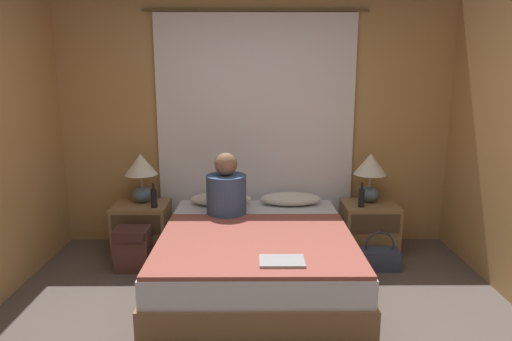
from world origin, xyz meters
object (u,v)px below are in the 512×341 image
nightstand_right (369,228)px  person_left_in_bed (226,191)px  backpack_on_floor (133,246)px  lamp_left (141,171)px  laptop_on_bed (282,261)px  lamp_right (370,171)px  beer_bottle_on_left_stand (154,198)px  beer_bottle_on_right_stand (361,197)px  handbag_on_floor (379,258)px  nightstand_left (142,228)px  pillow_right (291,199)px  pillow_left (221,199)px  bed (256,258)px

nightstand_right → person_left_in_bed: size_ratio=0.88×
nightstand_right → backpack_on_floor: 2.26m
person_left_in_bed → lamp_left: bearing=156.5°
person_left_in_bed → laptop_on_bed: person_left_in_bed is taller
lamp_left → lamp_right: bearing=0.0°
beer_bottle_on_left_stand → beer_bottle_on_right_stand: 1.97m
handbag_on_floor → laptop_on_bed: bearing=-133.8°
nightstand_left → nightstand_right: same height
beer_bottle_on_right_stand → beer_bottle_on_left_stand: bearing=180.0°
lamp_left → beer_bottle_on_right_stand: size_ratio=2.05×
pillow_right → person_left_in_bed: size_ratio=1.02×
pillow_right → pillow_left: bearing=180.0°
nightstand_right → beer_bottle_on_left_stand: 2.11m
nightstand_right → backpack_on_floor: size_ratio=1.33×
lamp_left → handbag_on_floor: (2.23, -0.49, -0.70)m
laptop_on_bed → handbag_on_floor: (0.94, 0.98, -0.40)m
nightstand_left → lamp_right: size_ratio=1.06×
person_left_in_bed → handbag_on_floor: size_ratio=1.64×
lamp_right → person_left_in_bed: (-1.39, -0.37, -0.11)m
beer_bottle_on_right_stand → handbag_on_floor: 0.59m
pillow_right → handbag_on_floor: (0.77, -0.48, -0.42)m
nightstand_right → beer_bottle_on_right_stand: (-0.12, -0.11, 0.34)m
lamp_left → handbag_on_floor: 2.39m
nightstand_right → lamp_right: (-0.00, 0.07, 0.56)m
person_left_in_bed → handbag_on_floor: (1.38, -0.12, -0.60)m
nightstand_right → laptop_on_bed: (-0.95, -1.41, 0.26)m
nightstand_left → lamp_right: lamp_right is taller
bed → nightstand_left: bearing=147.8°
lamp_right → handbag_on_floor: (-0.01, -0.49, -0.70)m
pillow_right → beer_bottle_on_right_stand: beer_bottle_on_right_stand is taller
person_left_in_bed → laptop_on_bed: 1.21m
lamp_right → beer_bottle_on_left_stand: (-2.08, -0.18, -0.22)m
handbag_on_floor → person_left_in_bed: bearing=175.0°
handbag_on_floor → beer_bottle_on_right_stand: bearing=109.3°
lamp_left → pillow_left: 0.82m
bed → nightstand_right: size_ratio=3.69×
nightstand_left → laptop_on_bed: laptop_on_bed is taller
bed → lamp_right: bearing=34.8°
beer_bottle_on_right_stand → laptop_on_bed: (-0.83, -1.30, -0.08)m
lamp_left → person_left_in_bed: bearing=-23.5°
pillow_right → beer_bottle_on_right_stand: (0.66, -0.17, 0.06)m
lamp_right → beer_bottle_on_right_stand: bearing=-123.3°
lamp_left → lamp_right: size_ratio=1.00×
nightstand_right → lamp_left: (-2.24, 0.07, 0.56)m
nightstand_right → beer_bottle_on_left_stand: (-2.08, -0.11, 0.34)m
bed → person_left_in_bed: person_left_in_bed is taller
pillow_left → lamp_right: bearing=0.5°
nightstand_left → person_left_in_bed: person_left_in_bed is taller
lamp_right → laptop_on_bed: (-0.95, -1.48, -0.30)m
beer_bottle_on_right_stand → bed: bearing=-149.1°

